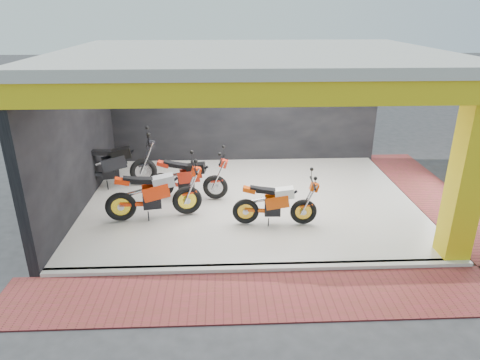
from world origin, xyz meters
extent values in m
plane|color=#2D2D30|center=(0.00, 0.00, 0.00)|extent=(80.00, 80.00, 0.00)
cube|color=white|center=(0.00, 2.00, 0.05)|extent=(8.00, 6.00, 0.10)
cube|color=beige|center=(0.00, 2.00, 3.60)|extent=(8.40, 6.40, 0.20)
cube|color=black|center=(0.00, 5.10, 1.75)|extent=(8.20, 0.20, 3.50)
cube|color=black|center=(-4.10, 2.00, 1.75)|extent=(0.20, 6.20, 3.50)
cube|color=yellow|center=(3.75, -0.75, 1.75)|extent=(0.50, 0.50, 3.50)
cube|color=yellow|center=(0.00, -1.00, 3.30)|extent=(8.40, 0.30, 0.40)
cube|color=yellow|center=(4.00, 2.00, 3.30)|extent=(0.30, 6.40, 0.40)
cube|color=white|center=(0.00, -1.02, 0.05)|extent=(8.00, 0.20, 0.10)
cube|color=maroon|center=(0.00, -1.80, 0.01)|extent=(9.00, 1.40, 0.03)
cube|color=maroon|center=(4.80, 2.00, 0.01)|extent=(1.40, 7.00, 0.03)
camera|label=1|loc=(-0.68, -7.77, 4.54)|focal=32.00mm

